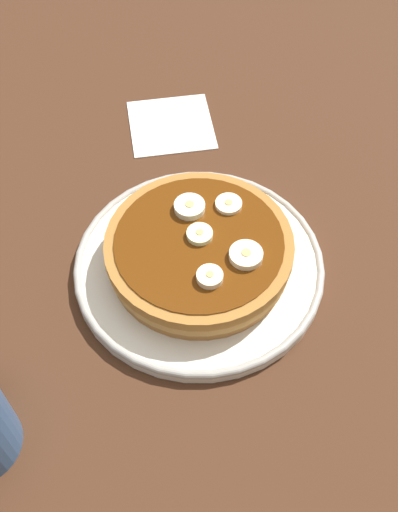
# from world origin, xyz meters

# --- Properties ---
(ground_plane) EXTENTS (1.40, 1.40, 0.03)m
(ground_plane) POSITION_xyz_m (0.00, 0.00, -0.01)
(ground_plane) COLOR #422616
(plate) EXTENTS (0.28, 0.28, 0.02)m
(plate) POSITION_xyz_m (0.00, 0.00, 0.01)
(plate) COLOR silver
(plate) RESTS_ON ground_plane
(pancake_stack) EXTENTS (0.20, 0.20, 0.04)m
(pancake_stack) POSITION_xyz_m (0.00, -0.00, 0.03)
(pancake_stack) COLOR #9C6532
(pancake_stack) RESTS_ON plate
(banana_slice_0) EXTENTS (0.03, 0.03, 0.01)m
(banana_slice_0) POSITION_xyz_m (0.01, -0.00, 0.06)
(banana_slice_0) COLOR #EBF4B3
(banana_slice_0) RESTS_ON pancake_stack
(banana_slice_1) EXTENTS (0.03, 0.03, 0.01)m
(banana_slice_1) POSITION_xyz_m (0.05, -0.03, 0.05)
(banana_slice_1) COLOR #FAE9BE
(banana_slice_1) RESTS_ON pancake_stack
(banana_slice_2) EXTENTS (0.04, 0.04, 0.01)m
(banana_slice_2) POSITION_xyz_m (-0.02, -0.05, 0.06)
(banana_slice_2) COLOR beige
(banana_slice_2) RESTS_ON pancake_stack
(banana_slice_3) EXTENTS (0.03, 0.03, 0.01)m
(banana_slice_3) POSITION_xyz_m (-0.05, -0.02, 0.06)
(banana_slice_3) COLOR #F7E5BA
(banana_slice_3) RESTS_ON pancake_stack
(banana_slice_4) EXTENTS (0.03, 0.03, 0.01)m
(banana_slice_4) POSITION_xyz_m (0.04, 0.01, 0.06)
(banana_slice_4) COLOR #EBE9C5
(banana_slice_4) RESTS_ON pancake_stack
(napkin) EXTENTS (0.13, 0.13, 0.00)m
(napkin) POSITION_xyz_m (0.23, 0.06, 0.00)
(napkin) COLOR white
(napkin) RESTS_ON ground_plane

